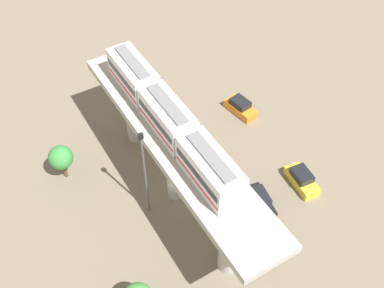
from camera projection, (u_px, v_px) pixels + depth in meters
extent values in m
plane|color=#706654|center=(177.00, 193.00, 46.52)|extent=(120.00, 120.00, 0.00)
cylinder|color=#A8A59E|center=(230.00, 243.00, 38.24)|extent=(1.90, 1.90, 7.76)
cylinder|color=#A8A59E|center=(176.00, 170.00, 43.66)|extent=(1.90, 1.90, 7.76)
cylinder|color=#A8A59E|center=(134.00, 113.00, 49.07)|extent=(1.90, 1.90, 7.76)
cube|color=#A8A59E|center=(175.00, 140.00, 40.49)|extent=(5.20, 28.85, 0.80)
cube|color=silver|center=(210.00, 170.00, 35.72)|extent=(2.60, 6.60, 3.00)
cube|color=black|center=(210.00, 168.00, 35.54)|extent=(2.64, 6.07, 0.70)
cube|color=red|center=(210.00, 175.00, 36.28)|extent=(2.64, 6.34, 0.24)
cube|color=slate|center=(211.00, 156.00, 34.53)|extent=(1.10, 5.61, 0.24)
cube|color=silver|center=(168.00, 117.00, 39.73)|extent=(2.60, 6.60, 3.00)
cube|color=black|center=(168.00, 115.00, 39.55)|extent=(2.64, 6.07, 0.70)
cube|color=red|center=(168.00, 123.00, 40.29)|extent=(2.64, 6.34, 0.24)
cube|color=slate|center=(167.00, 104.00, 38.54)|extent=(1.10, 5.61, 0.24)
cube|color=silver|center=(133.00, 75.00, 43.74)|extent=(2.60, 6.60, 3.00)
cube|color=black|center=(133.00, 73.00, 43.56)|extent=(2.64, 6.07, 0.70)
cube|color=red|center=(134.00, 81.00, 44.30)|extent=(2.64, 6.34, 0.24)
cube|color=slate|center=(132.00, 61.00, 42.55)|extent=(1.10, 5.61, 0.24)
cube|color=orange|center=(240.00, 109.00, 54.39)|extent=(2.39, 4.42, 1.00)
cube|color=black|center=(240.00, 103.00, 53.83)|extent=(1.96, 2.51, 0.76)
cube|color=black|center=(259.00, 203.00, 45.11)|extent=(2.49, 4.45, 1.00)
cube|color=black|center=(259.00, 197.00, 44.55)|extent=(2.01, 2.55, 0.76)
cube|color=yellow|center=(301.00, 181.00, 46.98)|extent=(2.28, 4.38, 1.00)
cube|color=black|center=(302.00, 175.00, 46.41)|extent=(1.90, 2.47, 0.76)
cylinder|color=brown|center=(64.00, 169.00, 47.23)|extent=(0.36, 0.36, 2.31)
sphere|color=#38843D|center=(61.00, 158.00, 45.86)|extent=(2.56, 2.56, 2.56)
cylinder|color=#4C4C51|center=(146.00, 178.00, 41.20)|extent=(0.20, 0.20, 10.56)
cube|color=black|center=(141.00, 136.00, 37.07)|extent=(0.44, 0.28, 0.60)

